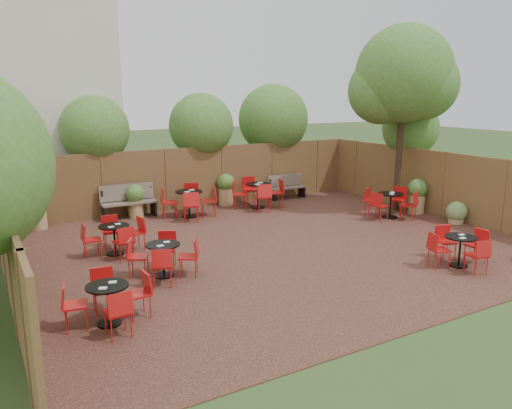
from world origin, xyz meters
TOP-DOWN VIEW (x-y plane):
  - ground at (0.00, 0.00)m, footprint 80.00×80.00m
  - courtyard_paving at (0.00, 0.00)m, footprint 12.00×10.00m
  - fence_back at (0.00, 5.00)m, footprint 12.00×0.08m
  - fence_left at (-6.00, 0.00)m, footprint 0.08×10.00m
  - fence_right at (6.00, 0.00)m, footprint 0.08×10.00m
  - neighbour_building at (-4.50, 8.00)m, footprint 5.00×4.00m
  - overhang_foliage at (-2.73, 2.10)m, footprint 15.62×10.97m
  - courtyard_tree at (5.39, 1.29)m, footprint 3.03×2.98m
  - park_bench_left at (-2.38, 4.63)m, footprint 1.66×0.55m
  - park_bench_right at (3.35, 4.62)m, footprint 1.38×0.47m
  - bistro_tables at (-0.20, 1.00)m, footprint 10.70×8.66m
  - planters at (0.48, 3.45)m, footprint 11.14×4.62m

SIDE VIEW (x-z plane):
  - ground at x=0.00m, z-range 0.00..0.00m
  - courtyard_paving at x=0.00m, z-range 0.00..0.02m
  - bistro_tables at x=-0.20m, z-range -0.02..0.92m
  - park_bench_right at x=3.35m, z-range 0.03..0.88m
  - park_bench_left at x=-2.38m, z-range 0.03..1.05m
  - planters at x=0.48m, z-range 0.04..1.13m
  - fence_back at x=0.00m, z-range 0.00..2.00m
  - fence_left at x=-6.00m, z-range 0.00..2.00m
  - fence_right at x=6.00m, z-range 0.00..2.00m
  - overhang_foliage at x=-2.73m, z-range 1.36..4.13m
  - neighbour_building at x=-4.50m, z-range 0.00..8.00m
  - courtyard_tree at x=5.39m, z-range 1.24..7.01m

